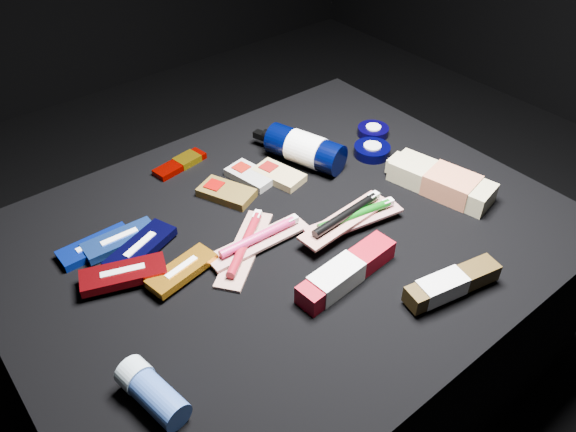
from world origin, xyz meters
TOP-DOWN VIEW (x-y plane):
  - ground at (0.00, 0.00)m, footprint 3.00×3.00m
  - cloth_table at (0.00, 0.00)m, footprint 0.98×0.78m
  - luna_bar_0 at (-0.29, 0.17)m, footprint 0.13×0.05m
  - luna_bar_1 at (-0.25, 0.15)m, footprint 0.13×0.05m
  - luna_bar_2 at (-0.23, 0.11)m, footprint 0.14×0.09m
  - luna_bar_3 at (-0.20, 0.02)m, footprint 0.13×0.07m
  - luna_bar_4 at (-0.28, 0.06)m, footprint 0.15×0.09m
  - clif_bar_0 at (-0.03, 0.15)m, footprint 0.10×0.12m
  - clif_bar_1 at (0.04, 0.17)m, footprint 0.07×0.11m
  - clif_bar_2 at (0.09, 0.14)m, footprint 0.08×0.11m
  - power_bar at (-0.04, 0.30)m, footprint 0.12×0.05m
  - lotion_bottle at (0.17, 0.14)m, footprint 0.11×0.21m
  - cream_tin_upper at (0.36, 0.13)m, footprint 0.07×0.07m
  - cream_tin_lower at (0.30, 0.08)m, footprint 0.08×0.08m
  - bodywash_bottle at (0.31, -0.10)m, footprint 0.11×0.22m
  - deodorant_stick at (-0.35, -0.16)m, footprint 0.06×0.11m
  - toothbrush_pack_0 at (-0.08, 0.01)m, footprint 0.19×0.16m
  - toothbrush_pack_1 at (-0.06, -0.00)m, footprint 0.19×0.05m
  - toothbrush_pack_2 at (0.11, -0.07)m, footprint 0.19×0.08m
  - toothbrush_pack_3 at (0.09, -0.07)m, footprint 0.20×0.06m
  - toothpaste_carton_red at (-0.01, -0.16)m, footprint 0.20×0.06m
  - toothpaste_carton_green at (0.10, -0.28)m, footprint 0.17×0.07m

SIDE VIEW (x-z plane):
  - ground at x=0.00m, z-range 0.00..0.00m
  - cloth_table at x=0.00m, z-range 0.00..0.40m
  - power_bar at x=-0.04m, z-range 0.40..0.41m
  - luna_bar_0 at x=-0.29m, z-range 0.40..0.42m
  - clif_bar_1 at x=0.04m, z-range 0.40..0.42m
  - toothbrush_pack_0 at x=-0.08m, z-range 0.40..0.42m
  - clif_bar_2 at x=0.09m, z-range 0.40..0.42m
  - clif_bar_0 at x=-0.03m, z-range 0.40..0.42m
  - cream_tin_upper at x=0.36m, z-range 0.40..0.42m
  - luna_bar_1 at x=-0.25m, z-range 0.40..0.42m
  - cream_tin_lower at x=0.30m, z-range 0.40..0.42m
  - luna_bar_2 at x=-0.23m, z-range 0.40..0.42m
  - luna_bar_3 at x=-0.20m, z-range 0.41..0.42m
  - toothbrush_pack_1 at x=-0.06m, z-range 0.40..0.43m
  - luna_bar_4 at x=-0.28m, z-range 0.41..0.43m
  - toothpaste_carton_red at x=-0.01m, z-range 0.40..0.44m
  - bodywash_bottle at x=0.31m, z-range 0.40..0.44m
  - toothpaste_carton_green at x=0.10m, z-range 0.41..0.44m
  - deodorant_stick at x=-0.35m, z-range 0.40..0.44m
  - toothbrush_pack_2 at x=0.11m, z-range 0.41..0.43m
  - toothbrush_pack_3 at x=0.09m, z-range 0.42..0.44m
  - lotion_bottle at x=0.17m, z-range 0.40..0.47m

